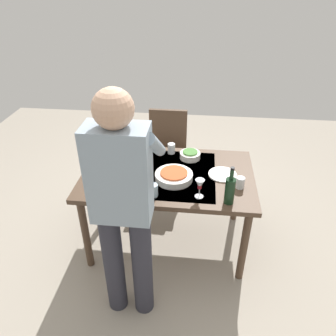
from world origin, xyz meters
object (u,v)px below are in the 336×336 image
object	(u,v)px
wine_glass_left	(112,146)
dining_table	(168,181)
side_bowl_salad	(190,155)
dinner_plate_far	(140,154)
water_cup_near_left	(240,183)
serving_bowl_pasta	(174,176)
chair_near	(167,148)
person_server	(123,203)
wine_bottle	(230,190)
dinner_plate_near	(223,174)
water_cup_near_right	(171,149)
wine_glass_right	(200,185)
water_cup_far_left	(153,190)

from	to	relation	value
wine_glass_left	dining_table	bearing A→B (deg)	157.15
side_bowl_salad	dinner_plate_far	world-z (taller)	side_bowl_salad
water_cup_near_left	serving_bowl_pasta	size ratio (longest dim) A/B	0.30
chair_near	person_server	size ratio (longest dim) A/B	0.54
serving_bowl_pasta	dinner_plate_far	xyz separation A→B (m)	(0.34, -0.37, -0.03)
person_server	wine_bottle	world-z (taller)	person_server
chair_near	dinner_plate_far	xyz separation A→B (m)	(0.19, 0.54, 0.22)
dining_table	side_bowl_salad	size ratio (longest dim) A/B	7.77
water_cup_near_left	dinner_plate_near	bearing A→B (deg)	-52.47
person_server	wine_bottle	xyz separation A→B (m)	(-0.67, -0.36, -0.11)
person_server	wine_glass_left	world-z (taller)	person_server
wine_bottle	water_cup_near_right	size ratio (longest dim) A/B	3.17
wine_glass_right	dinner_plate_near	xyz separation A→B (m)	(-0.18, -0.31, -0.10)
water_cup_near_left	dinner_plate_far	size ratio (longest dim) A/B	0.40
wine_glass_left	serving_bowl_pasta	xyz separation A→B (m)	(-0.57, 0.30, -0.07)
water_cup_far_left	serving_bowl_pasta	size ratio (longest dim) A/B	0.33
water_cup_far_left	side_bowl_salad	size ratio (longest dim) A/B	0.54
serving_bowl_pasta	wine_bottle	bearing A→B (deg)	149.03
dinner_plate_far	wine_bottle	bearing A→B (deg)	140.84
dining_table	serving_bowl_pasta	bearing A→B (deg)	123.39
serving_bowl_pasta	dinner_plate_near	size ratio (longest dim) A/B	1.30
person_server	wine_glass_right	xyz separation A→B (m)	(-0.46, -0.41, -0.12)
wine_glass_right	dining_table	bearing A→B (deg)	-48.19
dining_table	wine_glass_right	bearing A→B (deg)	131.81
wine_glass_left	side_bowl_salad	bearing A→B (deg)	-175.98
wine_bottle	side_bowl_salad	bearing A→B (deg)	-62.91
chair_near	dinner_plate_near	xyz separation A→B (m)	(-0.54, 0.80, 0.22)
wine_bottle	water_cup_far_left	distance (m)	0.55
person_server	dinner_plate_near	distance (m)	0.99
dining_table	water_cup_far_left	distance (m)	0.35
wine_bottle	water_cup_near_left	distance (m)	0.22
person_server	dinner_plate_far	size ratio (longest dim) A/B	7.34
side_bowl_salad	person_server	bearing A→B (deg)	69.10
wine_bottle	dinner_plate_near	size ratio (longest dim) A/B	1.29
person_server	wine_glass_right	bearing A→B (deg)	-138.62
water_cup_near_left	side_bowl_salad	distance (m)	0.57
side_bowl_salad	dinner_plate_near	xyz separation A→B (m)	(-0.28, 0.25, -0.03)
side_bowl_salad	dinner_plate_far	xyz separation A→B (m)	(0.45, -0.02, -0.03)
wine_glass_right	dinner_plate_far	distance (m)	0.80
dinner_plate_far	water_cup_near_right	bearing A→B (deg)	-169.12
person_server	water_cup_far_left	distance (m)	0.44
water_cup_far_left	side_bowl_salad	distance (m)	0.63
wine_bottle	serving_bowl_pasta	size ratio (longest dim) A/B	0.99
water_cup_near_left	water_cup_near_right	distance (m)	0.75
wine_glass_left	side_bowl_salad	distance (m)	0.69
dining_table	chair_near	distance (m)	0.84
dinner_plate_near	wine_bottle	bearing A→B (deg)	94.80
wine_bottle	serving_bowl_pasta	xyz separation A→B (m)	(0.42, -0.25, -0.08)
water_cup_near_left	serving_bowl_pasta	world-z (taller)	water_cup_near_left
person_server	side_bowl_salad	world-z (taller)	person_server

